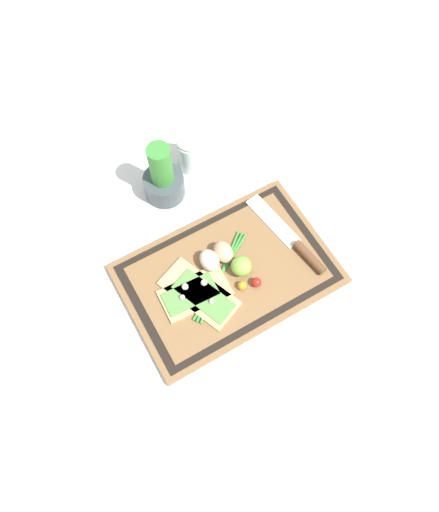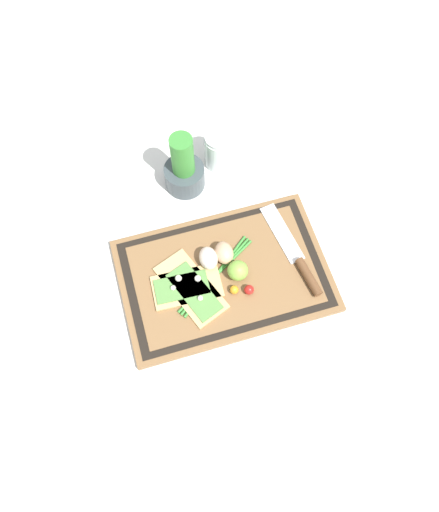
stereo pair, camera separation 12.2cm
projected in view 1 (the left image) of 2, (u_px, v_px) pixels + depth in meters
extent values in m
plane|color=silver|center=(228.00, 276.00, 1.24)|extent=(6.00, 6.00, 0.00)
cube|color=brown|center=(228.00, 274.00, 1.23)|extent=(0.51, 0.33, 0.02)
cube|color=black|center=(228.00, 273.00, 1.22)|extent=(0.48, 0.31, 0.00)
cube|color=brown|center=(228.00, 272.00, 1.22)|extent=(0.44, 0.27, 0.00)
cube|color=tan|center=(199.00, 293.00, 1.19)|extent=(0.15, 0.21, 0.01)
cube|color=#568942|center=(204.00, 296.00, 1.18)|extent=(0.11, 0.16, 0.00)
sphere|color=silver|center=(185.00, 287.00, 1.19)|extent=(0.02, 0.02, 0.02)
sphere|color=silver|center=(212.00, 301.00, 1.17)|extent=(0.01, 0.01, 0.01)
cube|color=tan|center=(195.00, 293.00, 1.19)|extent=(0.17, 0.10, 0.01)
cube|color=#568942|center=(190.00, 294.00, 1.19)|extent=(0.13, 0.07, 0.00)
sphere|color=silver|center=(204.00, 282.00, 1.19)|extent=(0.02, 0.02, 0.02)
sphere|color=silver|center=(182.00, 297.00, 1.18)|extent=(0.01, 0.01, 0.01)
cube|color=silver|center=(273.00, 221.00, 1.28)|extent=(0.06, 0.18, 0.00)
cylinder|color=brown|center=(310.00, 257.00, 1.22)|extent=(0.04, 0.10, 0.02)
ellipsoid|color=tan|center=(223.00, 252.00, 1.22)|extent=(0.05, 0.06, 0.05)
ellipsoid|color=beige|center=(210.00, 260.00, 1.21)|extent=(0.05, 0.06, 0.05)
sphere|color=#7FB742|center=(241.00, 266.00, 1.20)|extent=(0.05, 0.05, 0.05)
sphere|color=red|center=(256.00, 282.00, 1.19)|extent=(0.02, 0.02, 0.02)
sphere|color=orange|center=(242.00, 286.00, 1.19)|extent=(0.02, 0.02, 0.02)
cylinder|color=#388433|center=(220.00, 275.00, 1.21)|extent=(0.23, 0.14, 0.01)
cylinder|color=#388433|center=(220.00, 275.00, 1.21)|extent=(0.22, 0.15, 0.01)
cylinder|color=#388433|center=(220.00, 275.00, 1.21)|extent=(0.20, 0.17, 0.01)
cylinder|color=#3D474C|center=(164.00, 186.00, 1.31)|extent=(0.11, 0.11, 0.07)
cylinder|color=#388433|center=(161.00, 169.00, 1.24)|extent=(0.06, 0.06, 0.15)
cylinder|color=silver|center=(192.00, 154.00, 1.33)|extent=(0.08, 0.08, 0.10)
cylinder|color=#B73323|center=(192.00, 161.00, 1.36)|extent=(0.07, 0.07, 0.04)
cylinder|color=silver|center=(190.00, 141.00, 1.28)|extent=(0.07, 0.07, 0.01)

